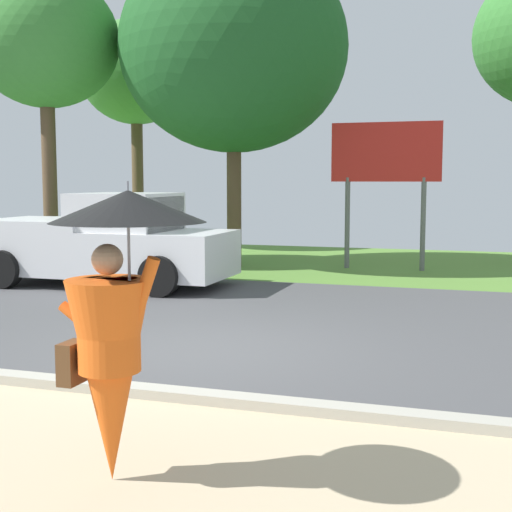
# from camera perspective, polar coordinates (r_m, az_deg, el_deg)

# --- Properties ---
(ground_plane) EXTENTS (40.00, 22.00, 0.20)m
(ground_plane) POSITION_cam_1_polar(r_m,az_deg,el_deg) (11.82, 0.69, -4.50)
(ground_plane) COLOR #4C4C4F
(monk_pedestrian) EXTENTS (1.11, 1.07, 2.13)m
(monk_pedestrian) POSITION_cam_1_polar(r_m,az_deg,el_deg) (5.04, -11.37, -5.49)
(monk_pedestrian) COLOR #E55B19
(monk_pedestrian) RESTS_ON ground_plane
(pickup_truck) EXTENTS (5.20, 2.28, 1.88)m
(pickup_truck) POSITION_cam_1_polar(r_m,az_deg,el_deg) (14.67, -12.05, 1.06)
(pickup_truck) COLOR silver
(pickup_truck) RESTS_ON ground_plane
(roadside_billboard) EXTENTS (2.60, 0.12, 3.50)m
(roadside_billboard) POSITION_cam_1_polar(r_m,az_deg,el_deg) (17.15, 10.43, 7.42)
(roadside_billboard) COLOR slate
(roadside_billboard) RESTS_ON ground_plane
(tree_left_far) EXTENTS (5.54, 5.54, 7.85)m
(tree_left_far) POSITION_cam_1_polar(r_m,az_deg,el_deg) (17.82, -1.82, 16.42)
(tree_left_far) COLOR brown
(tree_left_far) RESTS_ON ground_plane
(tree_right_mid) EXTENTS (3.52, 3.52, 7.07)m
(tree_right_mid) POSITION_cam_1_polar(r_m,az_deg,el_deg) (22.91, -9.68, 14.32)
(tree_right_mid) COLOR brown
(tree_right_mid) RESTS_ON ground_plane
(tree_right_far) EXTENTS (3.61, 3.61, 7.20)m
(tree_right_far) POSITION_cam_1_polar(r_m,az_deg,el_deg) (18.84, -16.64, 16.22)
(tree_right_far) COLOR brown
(tree_right_far) RESTS_ON ground_plane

